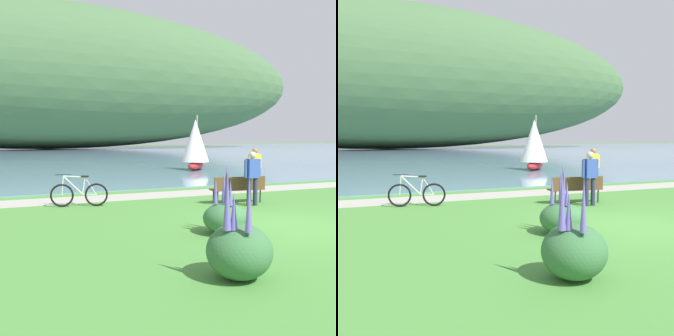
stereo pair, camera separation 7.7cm
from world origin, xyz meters
The scene contains 11 objects.
ground_plane centered at (0.00, 0.00, 0.00)m, with size 200.00×200.00×0.00m, color #478438.
bay_water centered at (0.00, 47.52, 0.02)m, with size 180.00×80.00×0.04m, color #6B8EA8.
distant_hillside centered at (-0.06, 63.99, 12.52)m, with size 98.25×28.00×24.97m, color #42663D.
shoreline_path centered at (0.00, 5.98, 0.01)m, with size 60.00×1.50×0.01m, color #A39E93.
park_bench_near_camera centered at (0.53, 3.39, 0.52)m, with size 1.84×0.66×0.88m.
bicycle_leaning_near_bench centered at (-4.41, 4.68, 0.40)m, with size 1.74×0.47×1.01m.
person_at_shoreline centered at (2.87, 5.87, 0.98)m, with size 0.61×0.23×1.71m.
person_on_the_grass centered at (0.66, 2.78, 0.98)m, with size 0.61×0.23×1.71m.
echium_bush_closest_to_camera centered at (-1.96, -0.03, 0.39)m, with size 1.00×1.00×1.60m.
echium_bush_beside_closest centered at (-3.21, -2.57, 0.45)m, with size 1.01×1.01×1.66m.
sailboat_mid_bay centered at (4.78, 15.24, 1.70)m, with size 2.69×2.92×3.54m.
Camera 1 is at (-6.42, -7.58, 2.17)m, focal length 42.07 mm.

